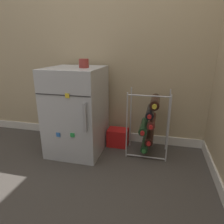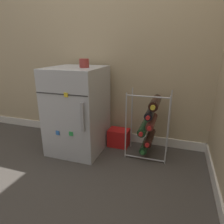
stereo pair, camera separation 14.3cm
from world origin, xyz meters
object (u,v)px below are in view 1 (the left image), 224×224
at_px(mini_fridge, 77,111).
at_px(fridge_top_cup, 84,63).
at_px(soda_box, 118,137).
at_px(wine_rack, 150,122).

height_order(mini_fridge, fridge_top_cup, fridge_top_cup).
bearing_deg(fridge_top_cup, soda_box, 36.61).
relative_size(wine_rack, fridge_top_cup, 7.29).
xyz_separation_m(mini_fridge, wine_rack, (0.68, 0.08, -0.08)).
height_order(wine_rack, soda_box, wine_rack).
relative_size(mini_fridge, soda_box, 3.92).
distance_m(mini_fridge, wine_rack, 0.69).
bearing_deg(wine_rack, mini_fridge, -173.22).
bearing_deg(wine_rack, fridge_top_cup, -169.87).
bearing_deg(mini_fridge, soda_box, 25.39).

